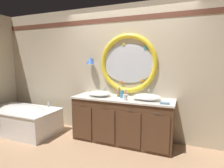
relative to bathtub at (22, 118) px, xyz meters
The scene contains 12 objects.
ground_plane 2.12m from the bathtub, ahead, with size 14.00×14.00×0.00m, color tan.
back_wall_assembly 2.43m from the bathtub, 18.40° to the left, with size 6.40×0.26×2.60m.
vanity_counter 2.16m from the bathtub, ahead, with size 1.88×0.62×0.85m.
bathtub is the anchor object (origin of this frame).
sink_basin_left 1.80m from the bathtub, 11.78° to the left, with size 0.44×0.44×0.11m.
sink_basin_right 2.68m from the bathtub, ahead, with size 0.48×0.48×0.11m.
faucet_set_left 1.86m from the bathtub, 19.22° to the left, with size 0.23×0.12×0.14m.
faucet_set_right 2.72m from the bathtub, 12.70° to the left, with size 0.23×0.12×0.17m.
toothbrush_holder_left 2.17m from the bathtub, 12.63° to the left, with size 0.08×0.08×0.20m.
toothbrush_holder_right 2.33m from the bathtub, ahead, with size 0.09×0.09×0.20m.
soap_dispenser 2.24m from the bathtub, ahead, with size 0.07×0.07×0.17m.
folded_hand_towel 2.96m from the bathtub, ahead, with size 0.15×0.10×0.03m.
Camera 1 is at (1.09, -2.84, 1.55)m, focal length 28.91 mm.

